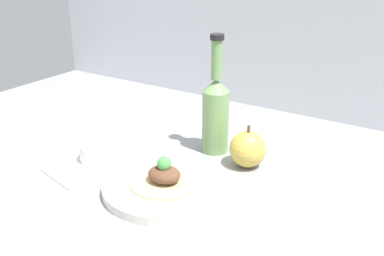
{
  "coord_description": "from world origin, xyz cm",
  "views": [
    {
      "loc": [
        36.89,
        -62.79,
        44.33
      ],
      "look_at": [
        -9.13,
        8.45,
        9.39
      ],
      "focal_mm": 42.0,
      "sensor_mm": 36.0,
      "label": 1
    }
  ],
  "objects": [
    {
      "name": "dipping_bowl",
      "position": [
        -28.01,
        0.73,
        1.98
      ],
      "size": [
        8.74,
        8.74,
        3.96
      ],
      "color": "silver",
      "rests_on": "ground_plane"
    },
    {
      "name": "plated_food",
      "position": [
        -8.56,
        -2.16,
        3.29
      ],
      "size": [
        13.39,
        13.39,
        5.59
      ],
      "color": "#D6BC7F",
      "rests_on": "plate"
    },
    {
      "name": "plate",
      "position": [
        -8.56,
        -2.16,
        1.13
      ],
      "size": [
        23.88,
        23.88,
        2.11
      ],
      "color": "silver",
      "rests_on": "ground_plane"
    },
    {
      "name": "apple",
      "position": [
        0.27,
        16.11,
        3.92
      ],
      "size": [
        7.84,
        7.84,
        9.33
      ],
      "color": "gold",
      "rests_on": "ground_plane"
    },
    {
      "name": "cider_bottle",
      "position": [
        -9.7,
        19.06,
        9.76
      ],
      "size": [
        6.08,
        6.08,
        26.84
      ],
      "color": "#729E5B",
      "rests_on": "ground_plane"
    },
    {
      "name": "napkin",
      "position": [
        -28.52,
        -5.3,
        0.4
      ],
      "size": [
        14.72,
        14.1,
        0.8
      ],
      "color": "white",
      "rests_on": "ground_plane"
    },
    {
      "name": "ground_plane",
      "position": [
        0.0,
        0.0,
        -2.0
      ],
      "size": [
        180.0,
        110.0,
        4.0
      ],
      "primitive_type": "cube",
      "color": "gray"
    }
  ]
}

